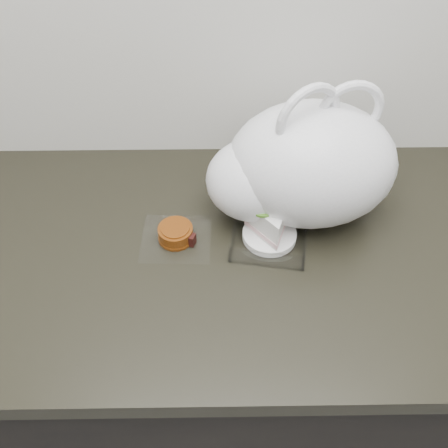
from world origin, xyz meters
The scene contains 4 objects.
counter centered at (0.00, 1.69, 0.45)m, with size 2.04×0.64×0.90m.
cake_tray centered at (0.04, 1.71, 0.93)m, with size 0.17×0.17×0.11m.
mooncake_wrap centered at (-0.14, 1.71, 0.91)m, with size 0.14×0.13×0.03m.
plastic_bag centered at (0.10, 1.79, 1.02)m, with size 0.42×0.35×0.30m.
Camera 1 is at (-0.06, 1.05, 1.65)m, focal length 40.00 mm.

